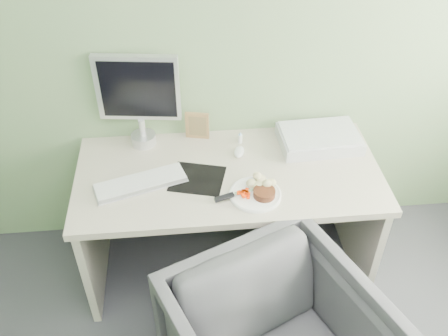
{
  "coord_description": "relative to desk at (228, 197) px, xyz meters",
  "views": [
    {
      "loc": [
        -0.22,
        -0.35,
        2.43
      ],
      "look_at": [
        -0.04,
        1.5,
        0.86
      ],
      "focal_mm": 40.0,
      "sensor_mm": 36.0,
      "label": 1
    }
  ],
  "objects": [
    {
      "name": "eyedrop_bottle",
      "position": [
        0.09,
        0.25,
        0.22
      ],
      "size": [
        0.02,
        0.02,
        0.07
      ],
      "color": "white",
      "rests_on": "desk"
    },
    {
      "name": "carrot_heap",
      "position": [
        0.05,
        -0.2,
        0.22
      ],
      "size": [
        0.06,
        0.05,
        0.04
      ],
      "primitive_type": "cube",
      "rotation": [
        0.0,
        0.0,
        -0.03
      ],
      "color": "#FF3605",
      "rests_on": "plate"
    },
    {
      "name": "potato_pile",
      "position": [
        0.15,
        -0.14,
        0.23
      ],
      "size": [
        0.13,
        0.11,
        0.06
      ],
      "primitive_type": "ellipsoid",
      "rotation": [
        0.0,
        0.0,
        0.31
      ],
      "color": "#A1884E",
      "rests_on": "plate"
    },
    {
      "name": "steak_knife",
      "position": [
        -0.0,
        -0.2,
        0.21
      ],
      "size": [
        0.25,
        0.11,
        0.02
      ],
      "rotation": [
        0.0,
        0.0,
        0.33
      ],
      "color": "silver",
      "rests_on": "plate"
    },
    {
      "name": "mousepad",
      "position": [
        -0.17,
        -0.04,
        0.18
      ],
      "size": [
        0.32,
        0.3,
        0.0
      ],
      "primitive_type": "cube",
      "rotation": [
        0.0,
        0.0,
        -0.26
      ],
      "color": "black",
      "rests_on": "desk"
    },
    {
      "name": "desk",
      "position": [
        0.0,
        0.0,
        0.0
      ],
      "size": [
        1.6,
        0.75,
        0.73
      ],
      "color": "beige",
      "rests_on": "floor"
    },
    {
      "name": "scanner",
      "position": [
        0.53,
        0.2,
        0.22
      ],
      "size": [
        0.45,
        0.31,
        0.07
      ],
      "primitive_type": "cube",
      "rotation": [
        0.0,
        0.0,
        0.04
      ],
      "color": "silver",
      "rests_on": "desk"
    },
    {
      "name": "computer_mouse",
      "position": [
        0.07,
        0.14,
        0.2
      ],
      "size": [
        0.08,
        0.11,
        0.03
      ],
      "primitive_type": "ellipsoid",
      "rotation": [
        0.0,
        0.0,
        -0.26
      ],
      "color": "white",
      "rests_on": "desk"
    },
    {
      "name": "wall_back",
      "position": [
        0.0,
        0.38,
        0.8
      ],
      "size": [
        3.5,
        0.0,
        3.5
      ],
      "primitive_type": "plane",
      "rotation": [
        1.57,
        0.0,
        0.0
      ],
      "color": "#69825B",
      "rests_on": "floor"
    },
    {
      "name": "photo_frame",
      "position": [
        -0.14,
        0.32,
        0.27
      ],
      "size": [
        0.13,
        0.04,
        0.17
      ],
      "primitive_type": "cube",
      "rotation": [
        0.0,
        0.0,
        -0.22
      ],
      "color": "#8E6242",
      "rests_on": "desk"
    },
    {
      "name": "plate",
      "position": [
        0.11,
        -0.19,
        0.19
      ],
      "size": [
        0.26,
        0.26,
        0.01
      ],
      "primitive_type": "cylinder",
      "color": "white",
      "rests_on": "desk"
    },
    {
      "name": "monitor",
      "position": [
        -0.45,
        0.31,
        0.48
      ],
      "size": [
        0.44,
        0.14,
        0.53
      ],
      "rotation": [
        0.0,
        0.0,
        -0.13
      ],
      "color": "silver",
      "rests_on": "desk"
    },
    {
      "name": "steak",
      "position": [
        0.15,
        -0.21,
        0.21
      ],
      "size": [
        0.13,
        0.13,
        0.03
      ],
      "primitive_type": "cylinder",
      "rotation": [
        0.0,
        0.0,
        0.19
      ],
      "color": "black",
      "rests_on": "plate"
    },
    {
      "name": "keyboard",
      "position": [
        -0.46,
        -0.06,
        0.2
      ],
      "size": [
        0.48,
        0.26,
        0.02
      ],
      "primitive_type": "cube",
      "rotation": [
        0.0,
        0.0,
        0.3
      ],
      "color": "white",
      "rests_on": "desk"
    }
  ]
}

